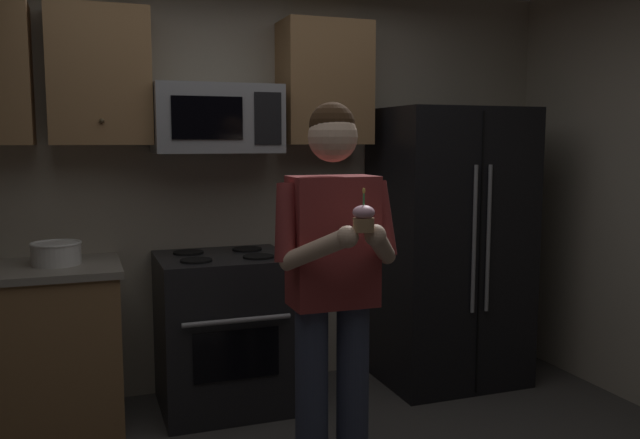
% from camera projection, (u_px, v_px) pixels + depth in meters
% --- Properties ---
extents(wall_back, '(4.40, 0.10, 2.60)m').
position_uv_depth(wall_back, '(233.00, 186.00, 4.29)').
color(wall_back, '#B7AD99').
rests_on(wall_back, ground).
extents(oven_range, '(0.76, 0.70, 0.93)m').
position_uv_depth(oven_range, '(224.00, 331.00, 3.97)').
color(oven_range, black).
rests_on(oven_range, ground).
extents(microwave, '(0.74, 0.41, 0.40)m').
position_uv_depth(microwave, '(216.00, 119.00, 3.93)').
color(microwave, '#9EA0A5').
extents(refrigerator, '(0.90, 0.75, 1.80)m').
position_uv_depth(refrigerator, '(449.00, 246.00, 4.39)').
color(refrigerator, black).
rests_on(refrigerator, ground).
extents(cabinet_row_upper, '(2.78, 0.36, 0.76)m').
position_uv_depth(cabinet_row_upper, '(113.00, 77.00, 3.76)').
color(cabinet_row_upper, '#9E7247').
extents(bowl_large_white, '(0.27, 0.27, 0.12)m').
position_uv_depth(bowl_large_white, '(56.00, 253.00, 3.63)').
color(bowl_large_white, white).
rests_on(bowl_large_white, counter_left).
extents(person, '(0.60, 0.48, 1.76)m').
position_uv_depth(person, '(333.00, 276.00, 2.96)').
color(person, '#383F59').
rests_on(person, ground).
extents(cupcake, '(0.09, 0.09, 0.17)m').
position_uv_depth(cupcake, '(364.00, 218.00, 2.61)').
color(cupcake, '#A87F56').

